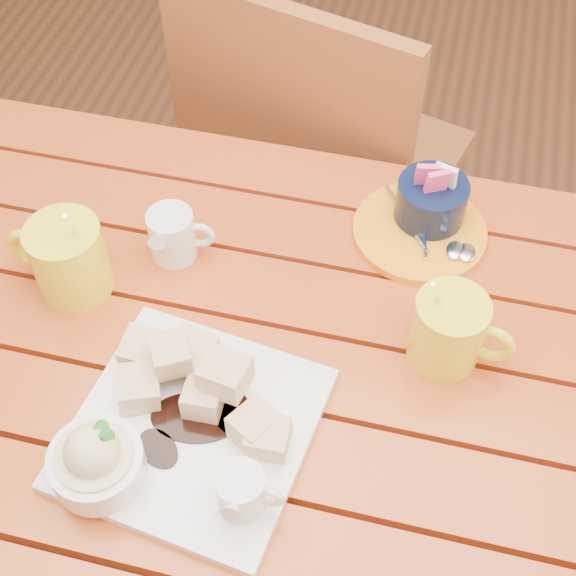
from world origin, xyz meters
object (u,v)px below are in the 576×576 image
(orange_saucer, at_px, (421,232))
(chair_far, at_px, (316,168))
(dessert_plate, at_px, (170,431))
(coffee_mug_right, at_px, (450,330))
(table, at_px, (254,402))
(coffee_mug_left, at_px, (67,257))

(orange_saucer, height_order, chair_far, chair_far)
(dessert_plate, bearing_deg, chair_far, 88.62)
(coffee_mug_right, relative_size, chair_far, 0.16)
(table, bearing_deg, dessert_plate, -113.08)
(coffee_mug_left, height_order, chair_far, chair_far)
(coffee_mug_right, bearing_deg, dessert_plate, -137.02)
(table, distance_m, dessert_plate, 0.20)
(dessert_plate, bearing_deg, coffee_mug_left, 136.28)
(table, xyz_separation_m, chair_far, (-0.04, 0.59, -0.12))
(orange_saucer, bearing_deg, dessert_plate, -121.00)
(table, height_order, coffee_mug_right, coffee_mug_right)
(dessert_plate, xyz_separation_m, orange_saucer, (0.24, 0.39, -0.02))
(table, bearing_deg, chair_far, 93.88)
(table, relative_size, orange_saucer, 6.32)
(chair_far, bearing_deg, orange_saucer, 138.76)
(table, xyz_separation_m, dessert_plate, (-0.06, -0.14, 0.14))
(coffee_mug_right, xyz_separation_m, orange_saucer, (-0.06, 0.19, -0.05))
(dessert_plate, bearing_deg, table, 66.92)
(table, distance_m, chair_far, 0.61)
(orange_saucer, bearing_deg, chair_far, 123.29)
(dessert_plate, bearing_deg, coffee_mug_right, 34.37)
(dessert_plate, height_order, orange_saucer, dessert_plate)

